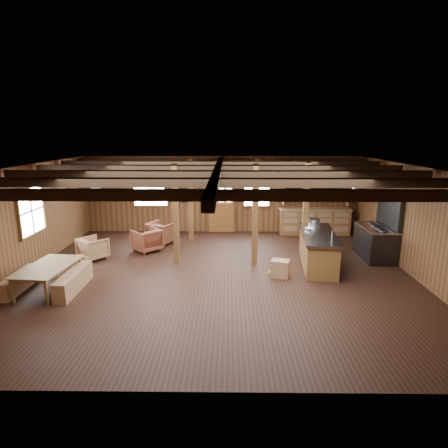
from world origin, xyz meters
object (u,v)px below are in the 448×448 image
Objects in this scene: armchair_c at (93,248)px; commercial_range at (378,237)px; kitchen_island at (318,249)px; dining_table at (51,278)px; armchair_a at (147,240)px; armchair_b at (161,233)px.

commercial_range is at bearing -139.28° from armchair_c.
commercial_range is (1.91, 0.70, 0.16)m from kitchen_island.
commercial_range reaches higher than dining_table.
commercial_range reaches higher than armchair_c.
kitchen_island is at bearing -69.87° from dining_table.
armchair_c is (-6.43, 0.49, -0.15)m from kitchen_island.
armchair_a is at bearing -111.52° from armchair_c.
armchair_b is (-6.63, 1.43, -0.28)m from commercial_range.
dining_table is 3.44m from armchair_a.
armchair_a is 1.08× the size of armchair_c.
kitchen_island is 2.04m from commercial_range.
armchair_b is (0.30, 0.85, 0.01)m from armchair_a.
kitchen_island is 6.87m from dining_table.
armchair_a reaches higher than armchair_c.
armchair_b reaches higher than armchair_c.
armchair_b is 2.37m from armchair_c.
armchair_b is 1.11× the size of armchair_c.
armchair_c is at bearing -178.54° from commercial_range.
armchair_c reaches higher than dining_table.
commercial_range is at bearing 26.48° from kitchen_island.
commercial_range is 8.90m from dining_table.
dining_table is 2.19× the size of armchair_a.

